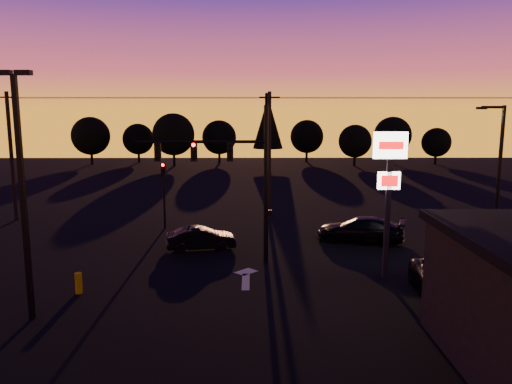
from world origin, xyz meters
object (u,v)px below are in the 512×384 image
car_right (360,229)px  suv_parked (450,283)px  parking_lot_light (22,180)px  pylon_sign (389,174)px  car_mid (201,238)px  traffic_signal_mast (234,167)px  bollard (79,283)px  secondary_signal (164,185)px  streetlight (497,173)px

car_right → suv_parked: suv_parked is taller
parking_lot_light → pylon_sign: (14.50, 4.50, -0.36)m
parking_lot_light → car_mid: bearing=60.0°
traffic_signal_mast → parking_lot_light: (-7.40, -6.99, 0.33)m
bollard → car_right: 16.19m
pylon_sign → car_mid: pylon_sign is taller
parking_lot_light → suv_parked: size_ratio=1.68×
traffic_signal_mast → bollard: bearing=-146.3°
car_mid → car_right: size_ratio=0.75×
secondary_signal → car_mid: size_ratio=1.13×
parking_lot_light → streetlight: bearing=21.7°
bollard → traffic_signal_mast: bearing=33.7°
streetlight → suv_parked: (-5.03, -6.88, -3.66)m
traffic_signal_mast → secondary_signal: bearing=123.2°
parking_lot_light → car_right: bearing=36.7°
suv_parked → secondary_signal: bearing=144.9°
traffic_signal_mast → secondary_signal: traffic_signal_mast is taller
secondary_signal → suv_parked: secondary_signal is taller
secondary_signal → pylon_sign: pylon_sign is taller
traffic_signal_mast → car_right: 9.34m
traffic_signal_mast → car_right: size_ratio=1.67×
secondary_signal → pylon_sign: (12.00, -9.99, 2.05)m
secondary_signal → car_right: bearing=-16.0°
streetlight → bollard: 21.73m
secondary_signal → suv_parked: (13.88, -12.87, -2.10)m
secondary_signal → traffic_signal_mast: bearing=-56.8°
parking_lot_light → pylon_sign: parking_lot_light is taller
streetlight → car_mid: streetlight is taller
traffic_signal_mast → streetlight: traffic_signal_mast is taller
pylon_sign → parking_lot_light: bearing=-162.8°
bollard → car_right: (13.87, 8.34, 0.29)m
parking_lot_light → car_mid: (5.41, 9.39, -4.64)m
traffic_signal_mast → bollard: size_ratio=9.54×
car_right → parking_lot_light: bearing=-34.7°
pylon_sign → car_mid: 11.17m
car_mid → streetlight: bearing=-104.2°
parking_lot_light → streetlight: 23.05m
traffic_signal_mast → car_mid: (-1.99, 2.39, -4.30)m
secondary_signal → streetlight: 19.89m
traffic_signal_mast → car_mid: size_ratio=2.23×
pylon_sign → suv_parked: 5.39m
streetlight → suv_parked: bearing=-126.2°
secondary_signal → parking_lot_light: parking_lot_light is taller
parking_lot_light → car_right: parking_lot_light is taller
traffic_signal_mast → pylon_sign: bearing=-19.4°
secondary_signal → bollard: (-1.64, -11.86, -2.41)m
traffic_signal_mast → secondary_signal: 9.19m
parking_lot_light → car_right: (14.73, 10.97, -4.53)m
bollard → car_mid: size_ratio=0.23×
streetlight → car_mid: bearing=176.8°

